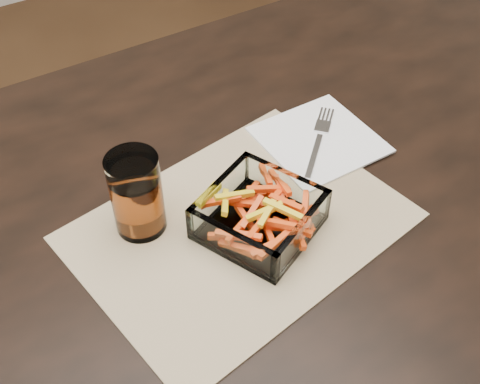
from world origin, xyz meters
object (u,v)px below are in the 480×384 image
Objects in this scene: glass_bowl at (259,217)px; fork at (319,139)px; tumbler at (137,196)px; dining_table at (232,228)px.

glass_bowl is 0.22m from fork.
dining_table is at bearing -2.51° from tumbler.
dining_table is at bearing 85.53° from glass_bowl.
glass_bowl reaches higher than fork.
tumbler reaches higher than dining_table.
tumbler is 0.33m from fork.
fork reaches higher than dining_table.
glass_bowl reaches higher than dining_table.
glass_bowl is at bearing -102.76° from fork.
dining_table is at bearing -126.46° from fork.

